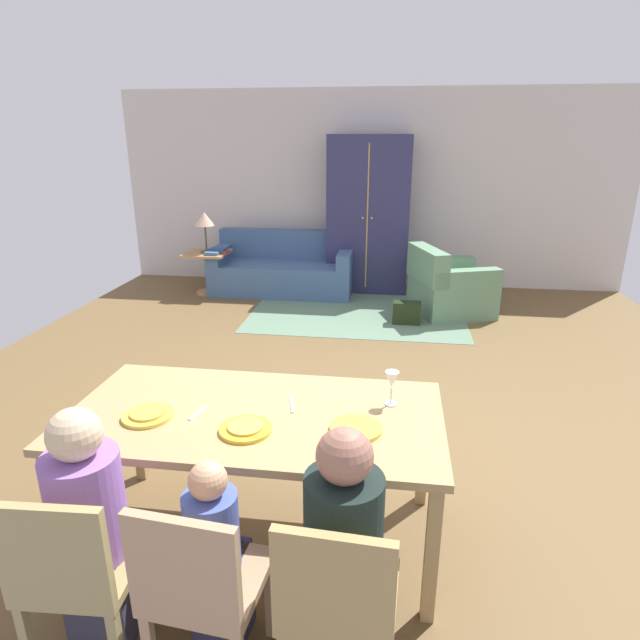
# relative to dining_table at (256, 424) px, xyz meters

# --- Properties ---
(ground_plane) EXTENTS (7.11, 6.66, 0.02)m
(ground_plane) POSITION_rel_dining_table_xyz_m (0.27, 2.10, -0.70)
(ground_plane) COLOR brown
(back_wall) EXTENTS (7.11, 0.10, 2.70)m
(back_wall) POSITION_rel_dining_table_xyz_m (0.27, 5.48, 0.66)
(back_wall) COLOR beige
(back_wall) RESTS_ON ground_plane
(dining_table) EXTENTS (1.88, 0.95, 0.76)m
(dining_table) POSITION_rel_dining_table_xyz_m (0.00, 0.00, 0.00)
(dining_table) COLOR tan
(dining_table) RESTS_ON ground_plane
(plate_near_man) EXTENTS (0.25, 0.25, 0.02)m
(plate_near_man) POSITION_rel_dining_table_xyz_m (-0.52, -0.12, 0.08)
(plate_near_man) COLOR yellow
(plate_near_man) RESTS_ON dining_table
(pizza_near_man) EXTENTS (0.17, 0.17, 0.01)m
(pizza_near_man) POSITION_rel_dining_table_xyz_m (-0.52, -0.12, 0.09)
(pizza_near_man) COLOR gold
(pizza_near_man) RESTS_ON plate_near_man
(plate_near_child) EXTENTS (0.25, 0.25, 0.02)m
(plate_near_child) POSITION_rel_dining_table_xyz_m (0.00, -0.18, 0.08)
(plate_near_child) COLOR yellow
(plate_near_child) RESTS_ON dining_table
(pizza_near_child) EXTENTS (0.17, 0.17, 0.01)m
(pizza_near_child) POSITION_rel_dining_table_xyz_m (0.00, -0.18, 0.09)
(pizza_near_child) COLOR gold
(pizza_near_child) RESTS_ON plate_near_child
(plate_near_woman) EXTENTS (0.25, 0.25, 0.02)m
(plate_near_woman) POSITION_rel_dining_table_xyz_m (0.52, -0.10, 0.08)
(plate_near_woman) COLOR yellow
(plate_near_woman) RESTS_ON dining_table
(wine_glass) EXTENTS (0.07, 0.07, 0.19)m
(wine_glass) POSITION_rel_dining_table_xyz_m (0.68, 0.18, 0.20)
(wine_glass) COLOR silver
(wine_glass) RESTS_ON dining_table
(fork) EXTENTS (0.05, 0.15, 0.01)m
(fork) POSITION_rel_dining_table_xyz_m (-0.28, -0.05, 0.07)
(fork) COLOR silver
(fork) RESTS_ON dining_table
(knife) EXTENTS (0.05, 0.17, 0.01)m
(knife) POSITION_rel_dining_table_xyz_m (0.17, 0.10, 0.07)
(knife) COLOR silver
(knife) RESTS_ON dining_table
(dining_chair_man) EXTENTS (0.44, 0.44, 0.87)m
(dining_chair_man) POSITION_rel_dining_table_xyz_m (-0.51, -0.83, -0.20)
(dining_chair_man) COLOR #9D8B56
(dining_chair_man) RESTS_ON ground_plane
(person_man) EXTENTS (0.30, 0.41, 1.11)m
(person_man) POSITION_rel_dining_table_xyz_m (-0.52, -0.66, -0.18)
(person_man) COLOR #38384F
(person_man) RESTS_ON ground_plane
(dining_chair_child) EXTENTS (0.46, 0.46, 0.87)m
(dining_chair_child) POSITION_rel_dining_table_xyz_m (-0.01, -0.83, -0.20)
(dining_chair_child) COLOR tan
(dining_chair_child) RESTS_ON ground_plane
(person_child) EXTENTS (0.22, 0.30, 0.92)m
(person_child) POSITION_rel_dining_table_xyz_m (0.00, -0.66, -0.26)
(person_child) COLOR #2B2D48
(person_child) RESTS_ON ground_plane
(dining_chair_woman) EXTENTS (0.44, 0.44, 0.87)m
(dining_chair_woman) POSITION_rel_dining_table_xyz_m (0.51, -0.83, -0.20)
(dining_chair_woman) COLOR #A6874E
(dining_chair_woman) RESTS_ON ground_plane
(person_woman) EXTENTS (0.30, 0.41, 1.11)m
(person_woman) POSITION_rel_dining_table_xyz_m (0.52, -0.66, -0.18)
(person_woman) COLOR #3B3B46
(person_woman) RESTS_ON ground_plane
(area_rug) EXTENTS (2.60, 1.80, 0.01)m
(area_rug) POSITION_rel_dining_table_xyz_m (0.24, 3.96, -0.69)
(area_rug) COLOR slate
(area_rug) RESTS_ON ground_plane
(couch) EXTENTS (1.93, 0.86, 0.82)m
(couch) POSITION_rel_dining_table_xyz_m (-0.86, 4.82, -0.39)
(couch) COLOR #415F89
(couch) RESTS_ON ground_plane
(armchair) EXTENTS (1.09, 1.09, 0.82)m
(armchair) POSITION_rel_dining_table_xyz_m (1.33, 4.14, -0.37)
(armchair) COLOR slate
(armchair) RESTS_ON ground_plane
(armoire) EXTENTS (1.10, 0.59, 2.10)m
(armoire) POSITION_rel_dining_table_xyz_m (0.29, 5.09, 0.36)
(armoire) COLOR navy
(armoire) RESTS_ON ground_plane
(side_table) EXTENTS (0.56, 0.56, 0.58)m
(side_table) POSITION_rel_dining_table_xyz_m (-1.87, 4.56, -0.31)
(side_table) COLOR #B1814E
(side_table) RESTS_ON ground_plane
(table_lamp) EXTENTS (0.26, 0.26, 0.54)m
(table_lamp) POSITION_rel_dining_table_xyz_m (-1.87, 4.56, 0.32)
(table_lamp) COLOR #41463B
(table_lamp) RESTS_ON side_table
(book_lower) EXTENTS (0.22, 0.16, 0.03)m
(book_lower) POSITION_rel_dining_table_xyz_m (-1.67, 4.55, -0.10)
(book_lower) COLOR maroon
(book_lower) RESTS_ON side_table
(book_upper) EXTENTS (0.22, 0.16, 0.03)m
(book_upper) POSITION_rel_dining_table_xyz_m (-1.72, 4.55, -0.07)
(book_upper) COLOR navy
(book_upper) RESTS_ON book_lower
(handbag) EXTENTS (0.32, 0.16, 0.26)m
(handbag) POSITION_rel_dining_table_xyz_m (0.83, 3.66, -0.56)
(handbag) COLOR black
(handbag) RESTS_ON ground_plane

